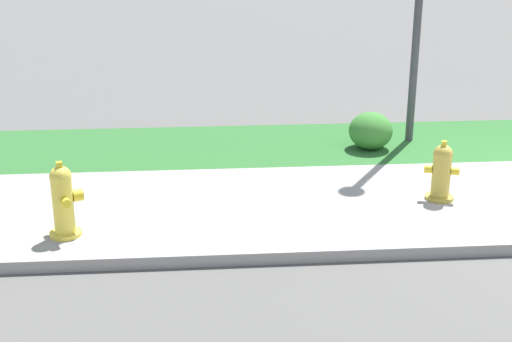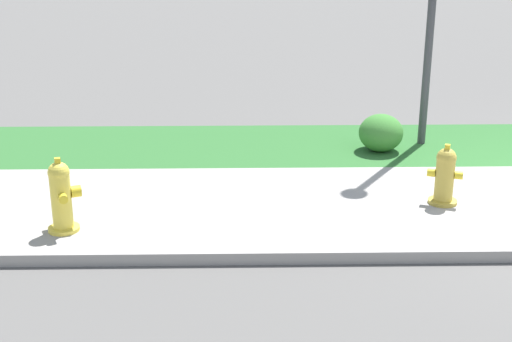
% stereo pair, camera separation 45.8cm
% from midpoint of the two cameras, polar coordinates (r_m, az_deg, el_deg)
% --- Properties ---
extents(fire_hydrant_far_end, '(0.40, 0.37, 0.70)m').
position_cam_midpoint_polar(fire_hydrant_far_end, '(8.27, 16.42, -0.39)').
color(fire_hydrant_far_end, gold).
rests_on(fire_hydrant_far_end, ground).
extents(fire_hydrant_at_driveway, '(0.37, 0.39, 0.79)m').
position_cam_midpoint_polar(fire_hydrant_at_driveway, '(7.41, -13.61, -2.01)').
color(fire_hydrant_at_driveway, yellow).
rests_on(fire_hydrant_at_driveway, ground).
extents(shrub_bush_near_lamp, '(0.61, 0.61, 0.52)m').
position_cam_midpoint_polar(shrub_bush_near_lamp, '(10.03, 11.26, 3.01)').
color(shrub_bush_near_lamp, '#3D7F33').
rests_on(shrub_bush_near_lamp, ground).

